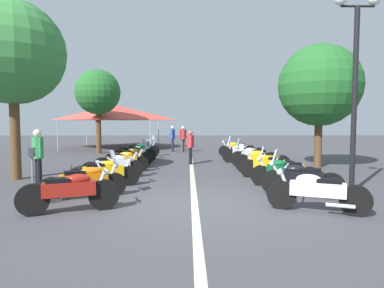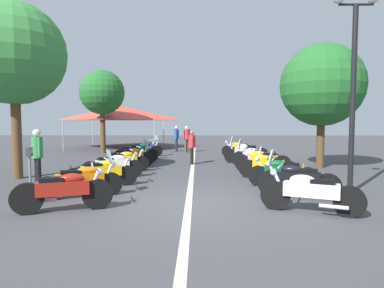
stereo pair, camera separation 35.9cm
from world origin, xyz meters
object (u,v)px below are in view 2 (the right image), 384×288
Objects in this scene: traffic_cone_1 at (277,159)px; motorcycle_right_row_1 at (297,179)px; motorcycle_left_row_5 at (131,156)px; motorcycle_right_row_0 at (310,192)px; motorcycle_right_row_6 at (246,153)px; bystander_3 at (192,145)px; motorcycle_left_row_3 at (113,165)px; roadside_tree_0 at (102,93)px; motorcycle_left_row_7 at (140,151)px; motorcycle_left_row_4 at (122,161)px; street_lamp_twin_globe at (354,59)px; traffic_cone_2 at (71,173)px; motorcycle_left_row_1 at (81,180)px; motorcycle_left_row_6 at (137,153)px; roadside_tree_1 at (322,85)px; roadside_tree_2 at (14,54)px; event_tent at (119,113)px; traffic_cone_0 at (303,172)px; motorcycle_right_row_3 at (268,165)px; motorcycle_left_row_0 at (64,190)px; motorcycle_right_row_4 at (262,160)px; bystander_1 at (176,136)px; parking_meter at (30,163)px; motorcycle_right_row_2 at (282,172)px; bystander_2 at (187,137)px; motorcycle_left_row_2 at (102,172)px; motorcycle_left_row_8 at (145,149)px; bystander_0 at (37,153)px; motorcycle_right_row_8 at (239,149)px; motorcycle_right_row_5 at (255,156)px.

motorcycle_right_row_1 is at bearing 170.67° from traffic_cone_1.
motorcycle_right_row_0 is (-7.00, -5.27, -0.01)m from motorcycle_left_row_5.
motorcycle_right_row_6 is 1.36× the size of bystander_3.
roadside_tree_0 is at bearing 88.90° from motorcycle_left_row_3.
motorcycle_left_row_4 is at bearing -117.29° from motorcycle_left_row_7.
motorcycle_left_row_5 is at bearing 96.12° from traffic_cone_1.
street_lamp_twin_globe is 9.00m from traffic_cone_2.
motorcycle_left_row_1 is 2.95m from motorcycle_left_row_3.
roadside_tree_1 is (-1.48, -8.12, 3.01)m from motorcycle_left_row_6.
roadside_tree_2 reaches higher than bystander_3.
traffic_cone_0 is at bearing -145.61° from event_tent.
motorcycle_right_row_3 is 0.33× the size of roadside_tree_2.
motorcycle_left_row_0 is 7.72m from motorcycle_right_row_4.
bystander_1 reaches higher than motorcycle_right_row_1.
motorcycle_left_row_3 reaches higher than traffic_cone_2.
motorcycle_left_row_5 is 1.50× the size of parking_meter.
bystander_1 is at bearing -57.76° from motorcycle_right_row_2.
bystander_2 is (12.52, -2.28, 0.53)m from motorcycle_left_row_1.
motorcycle_right_row_3 is 4.19m from motorcycle_right_row_6.
motorcycle_left_row_7 is (7.04, 0.09, 0.02)m from motorcycle_left_row_2.
motorcycle_right_row_0 is at bearing -91.05° from motorcycle_left_row_8.
motorcycle_right_row_0 is at bearing -78.80° from motorcycle_left_row_5.
motorcycle_left_row_1 is 1.06× the size of motorcycle_left_row_7.
motorcycle_right_row_0 is 4.11m from street_lamp_twin_globe.
motorcycle_right_row_0 is 8.41m from bystander_3.
roadside_tree_2 is 13.52m from event_tent.
bystander_2 is at bearing 22.20° from street_lamp_twin_globe.
motorcycle_right_row_4 is (-4.18, -5.44, 0.00)m from motorcycle_left_row_7.
motorcycle_left_row_7 is at bearing 33.08° from bystander_0.
traffic_cone_0 is (3.81, -1.10, -0.17)m from motorcycle_right_row_0.
motorcycle_right_row_8 is at bearing -103.32° from roadside_tree_0.
parking_meter is 4.73m from roadside_tree_2.
street_lamp_twin_globe is (-2.26, -1.74, 3.16)m from motorcycle_right_row_3.
motorcycle_right_row_8 is 1.19× the size of bystander_2.
motorcycle_left_row_0 is 1.02× the size of motorcycle_right_row_5.
motorcycle_right_row_0 is 10.20m from roadside_tree_2.
motorcycle_left_row_3 is at bearing 128.62° from bystander_2.
bystander_3 is 0.23× the size of event_tent.
motorcycle_right_row_2 is at bearing 104.92° from motorcycle_right_row_4.
street_lamp_twin_globe is (-9.20, -7.11, 3.15)m from motorcycle_left_row_8.
motorcycle_left_row_6 is at bearing 41.89° from motorcycle_right_row_8.
traffic_cone_1 is at bearing 127.24° from bystander_1.
motorcycle_right_row_5 is at bearing -67.96° from motorcycle_right_row_0.
motorcycle_left_row_5 is 5.89m from parking_meter.
motorcycle_right_row_2 reaches higher than motorcycle_left_row_2.
motorcycle_right_row_5 is at bearing 16.52° from motorcycle_left_row_2.
motorcycle_right_row_0 is 7.76m from bystander_0.
roadside_tree_2 reaches higher than motorcycle_left_row_3.
motorcycle_right_row_6 is at bearing 14.56° from traffic_cone_0.
motorcycle_left_row_2 is 0.39× the size of roadside_tree_1.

